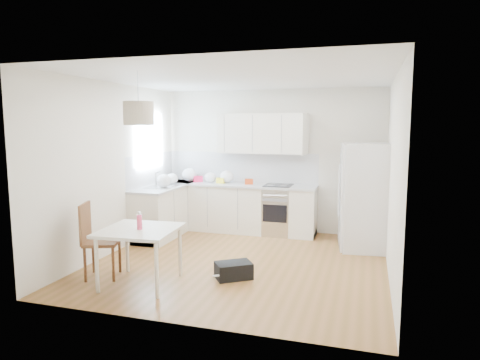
# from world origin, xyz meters

# --- Properties ---
(floor) EXTENTS (4.20, 4.20, 0.00)m
(floor) POSITION_xyz_m (0.00, 0.00, 0.00)
(floor) COLOR brown
(floor) RESTS_ON ground
(ceiling) EXTENTS (4.20, 4.20, 0.00)m
(ceiling) POSITION_xyz_m (0.00, 0.00, 2.70)
(ceiling) COLOR white
(ceiling) RESTS_ON wall_back
(wall_back) EXTENTS (4.20, 0.00, 4.20)m
(wall_back) POSITION_xyz_m (0.00, 2.10, 1.35)
(wall_back) COLOR white
(wall_back) RESTS_ON floor
(wall_left) EXTENTS (0.00, 4.20, 4.20)m
(wall_left) POSITION_xyz_m (-2.10, 0.00, 1.35)
(wall_left) COLOR white
(wall_left) RESTS_ON floor
(wall_right) EXTENTS (0.00, 4.20, 4.20)m
(wall_right) POSITION_xyz_m (2.10, 0.00, 1.35)
(wall_right) COLOR white
(wall_right) RESTS_ON floor
(window_glassblock) EXTENTS (0.02, 1.00, 1.00)m
(window_glassblock) POSITION_xyz_m (-2.09, 1.15, 1.75)
(window_glassblock) COLOR #BFE0F9
(window_glassblock) RESTS_ON wall_left
(cabinets_back) EXTENTS (3.00, 0.60, 0.88)m
(cabinets_back) POSITION_xyz_m (-0.60, 1.80, 0.44)
(cabinets_back) COLOR silver
(cabinets_back) RESTS_ON floor
(cabinets_left) EXTENTS (0.60, 1.80, 0.88)m
(cabinets_left) POSITION_xyz_m (-1.80, 1.20, 0.44)
(cabinets_left) COLOR silver
(cabinets_left) RESTS_ON floor
(counter_back) EXTENTS (3.02, 0.64, 0.04)m
(counter_back) POSITION_xyz_m (-0.60, 1.80, 0.90)
(counter_back) COLOR #B6B9BB
(counter_back) RESTS_ON cabinets_back
(counter_left) EXTENTS (0.64, 1.82, 0.04)m
(counter_left) POSITION_xyz_m (-1.80, 1.20, 0.90)
(counter_left) COLOR #B6B9BB
(counter_left) RESTS_ON cabinets_left
(backsplash_back) EXTENTS (3.00, 0.01, 0.58)m
(backsplash_back) POSITION_xyz_m (-0.60, 2.09, 1.21)
(backsplash_back) COLOR white
(backsplash_back) RESTS_ON wall_back
(backsplash_left) EXTENTS (0.01, 1.80, 0.58)m
(backsplash_left) POSITION_xyz_m (-2.09, 1.20, 1.21)
(backsplash_left) COLOR white
(backsplash_left) RESTS_ON wall_left
(upper_cabinets) EXTENTS (1.70, 0.32, 0.75)m
(upper_cabinets) POSITION_xyz_m (-0.15, 1.94, 1.88)
(upper_cabinets) COLOR silver
(upper_cabinets) RESTS_ON wall_back
(range_oven) EXTENTS (0.50, 0.61, 0.88)m
(range_oven) POSITION_xyz_m (0.20, 1.80, 0.44)
(range_oven) COLOR silver
(range_oven) RESTS_ON floor
(sink) EXTENTS (0.50, 0.80, 0.16)m
(sink) POSITION_xyz_m (-1.80, 1.15, 0.92)
(sink) COLOR silver
(sink) RESTS_ON counter_left
(refrigerator) EXTENTS (0.93, 0.96, 1.74)m
(refrigerator) POSITION_xyz_m (1.74, 1.30, 0.87)
(refrigerator) COLOR silver
(refrigerator) RESTS_ON floor
(dining_table) EXTENTS (0.99, 0.99, 0.73)m
(dining_table) POSITION_xyz_m (-0.97, -1.21, 0.65)
(dining_table) COLOR beige
(dining_table) RESTS_ON floor
(dining_chair) EXTENTS (0.54, 0.54, 1.01)m
(dining_chair) POSITION_xyz_m (-1.59, -1.13, 0.51)
(dining_chair) COLOR #472415
(dining_chair) RESTS_ON floor
(drink_bottle) EXTENTS (0.07, 0.07, 0.23)m
(drink_bottle) POSITION_xyz_m (-0.95, -1.24, 0.84)
(drink_bottle) COLOR #EC4169
(drink_bottle) RESTS_ON dining_table
(gym_bag) EXTENTS (0.56, 0.52, 0.22)m
(gym_bag) POSITION_xyz_m (0.11, -0.67, 0.11)
(gym_bag) COLOR black
(gym_bag) RESTS_ON floor
(pendant_lamp) EXTENTS (0.39, 0.39, 0.29)m
(pendant_lamp) POSITION_xyz_m (-0.97, -1.15, 2.18)
(pendant_lamp) COLOR #B6A58C
(pendant_lamp) RESTS_ON ceiling
(grocery_bag_a) EXTENTS (0.29, 0.25, 0.26)m
(grocery_bag_a) POSITION_xyz_m (-1.60, 1.83, 1.05)
(grocery_bag_a) COLOR white
(grocery_bag_a) RESTS_ON counter_back
(grocery_bag_b) EXTENTS (0.23, 0.19, 0.20)m
(grocery_bag_b) POSITION_xyz_m (-1.14, 1.80, 1.02)
(grocery_bag_b) COLOR white
(grocery_bag_b) RESTS_ON counter_back
(grocery_bag_c) EXTENTS (0.27, 0.23, 0.24)m
(grocery_bag_c) POSITION_xyz_m (-0.83, 1.87, 1.04)
(grocery_bag_c) COLOR white
(grocery_bag_c) RESTS_ON counter_back
(grocery_bag_d) EXTENTS (0.22, 0.19, 0.20)m
(grocery_bag_d) POSITION_xyz_m (-1.79, 1.44, 1.02)
(grocery_bag_d) COLOR white
(grocery_bag_d) RESTS_ON counter_back
(grocery_bag_e) EXTENTS (0.26, 0.22, 0.24)m
(grocery_bag_e) POSITION_xyz_m (-1.73, 0.99, 1.04)
(grocery_bag_e) COLOR white
(grocery_bag_e) RESTS_ON counter_left
(snack_orange) EXTENTS (0.17, 0.14, 0.10)m
(snack_orange) POSITION_xyz_m (-0.37, 1.80, 0.97)
(snack_orange) COLOR red
(snack_orange) RESTS_ON counter_back
(snack_yellow) EXTENTS (0.16, 0.11, 0.10)m
(snack_yellow) POSITION_xyz_m (-0.93, 1.79, 0.97)
(snack_yellow) COLOR yellow
(snack_yellow) RESTS_ON counter_back
(snack_red) EXTENTS (0.20, 0.19, 0.12)m
(snack_red) POSITION_xyz_m (-1.42, 1.83, 0.98)
(snack_red) COLOR #D81B46
(snack_red) RESTS_ON counter_back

